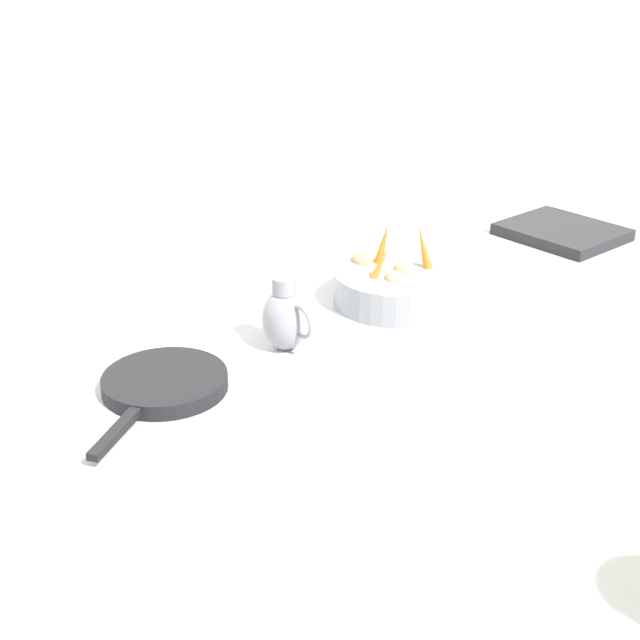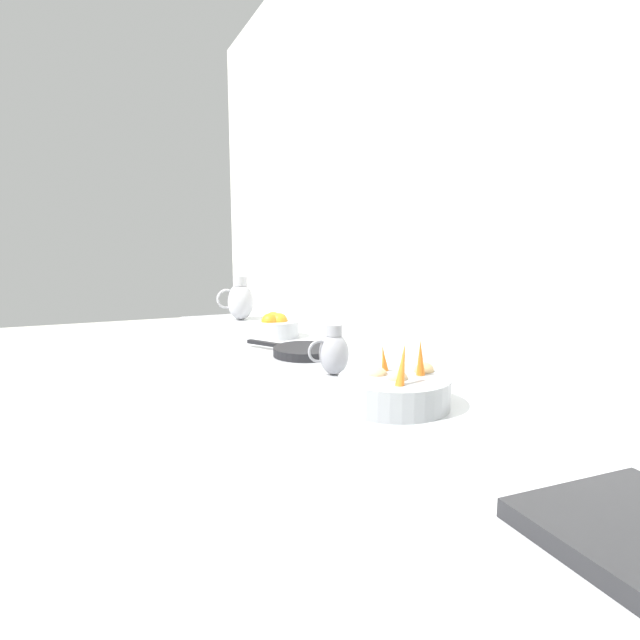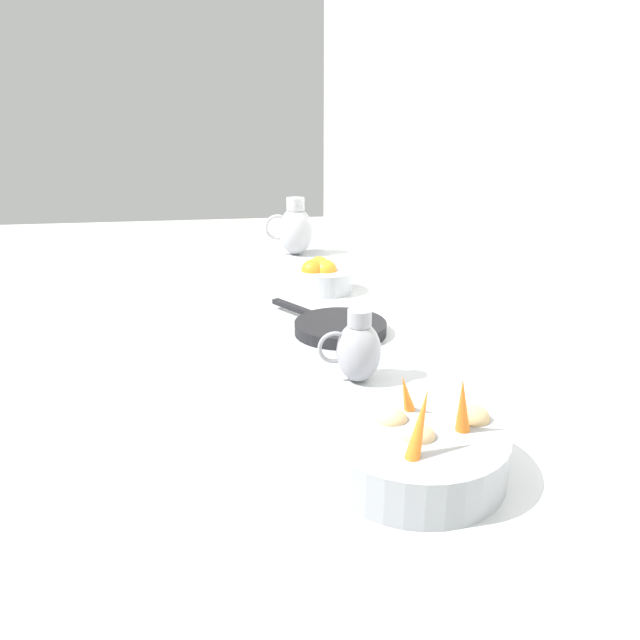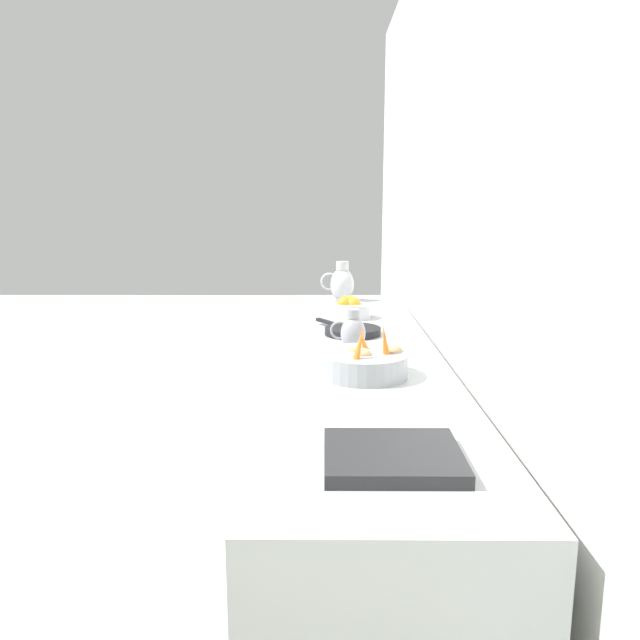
% 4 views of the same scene
% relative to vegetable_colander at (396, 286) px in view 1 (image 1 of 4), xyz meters
% --- Properties ---
extents(tile_wall_left, '(0.10, 7.70, 3.00)m').
position_rel_vegetable_colander_xyz_m(tile_wall_left, '(-0.45, 0.09, 0.55)').
color(tile_wall_left, silver).
rests_on(tile_wall_left, ground_plane).
extents(prep_counter, '(0.69, 3.07, 0.91)m').
position_rel_vegetable_colander_xyz_m(prep_counter, '(-0.00, -0.41, -0.50)').
color(prep_counter, '#ADAFB5').
rests_on(prep_counter, ground_plane).
extents(vegetable_colander, '(0.33, 0.33, 0.21)m').
position_rel_vegetable_colander_xyz_m(vegetable_colander, '(0.00, 0.00, 0.00)').
color(vegetable_colander, gray).
rests_on(vegetable_colander, prep_counter).
extents(metal_pitcher_short, '(0.15, 0.11, 0.18)m').
position_rel_vegetable_colander_xyz_m(metal_pitcher_short, '(0.03, -0.39, 0.03)').
color(metal_pitcher_short, gray).
rests_on(metal_pitcher_short, prep_counter).
extents(counter_sink_basin, '(0.34, 0.30, 0.04)m').
position_rel_vegetable_colander_xyz_m(counter_sink_basin, '(-0.02, 0.77, -0.03)').
color(counter_sink_basin, '#232326').
rests_on(counter_sink_basin, prep_counter).
extents(skillet_on_counter, '(0.32, 0.40, 0.03)m').
position_rel_vegetable_colander_xyz_m(skillet_on_counter, '(0.01, -0.71, -0.03)').
color(skillet_on_counter, black).
rests_on(skillet_on_counter, prep_counter).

